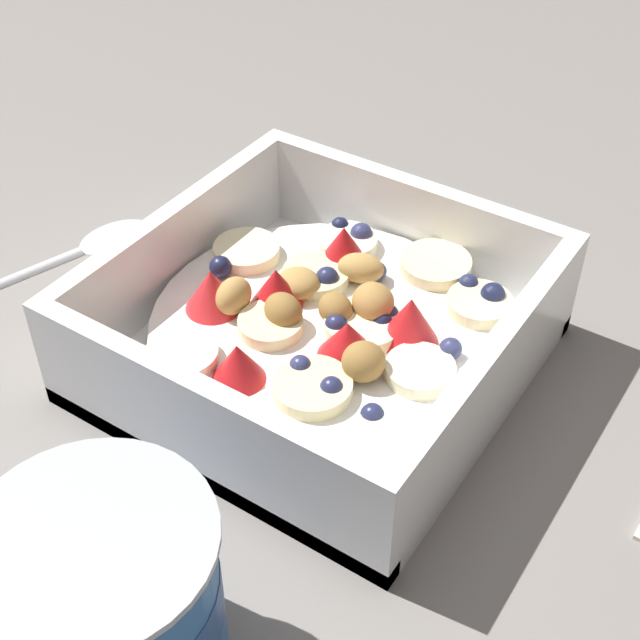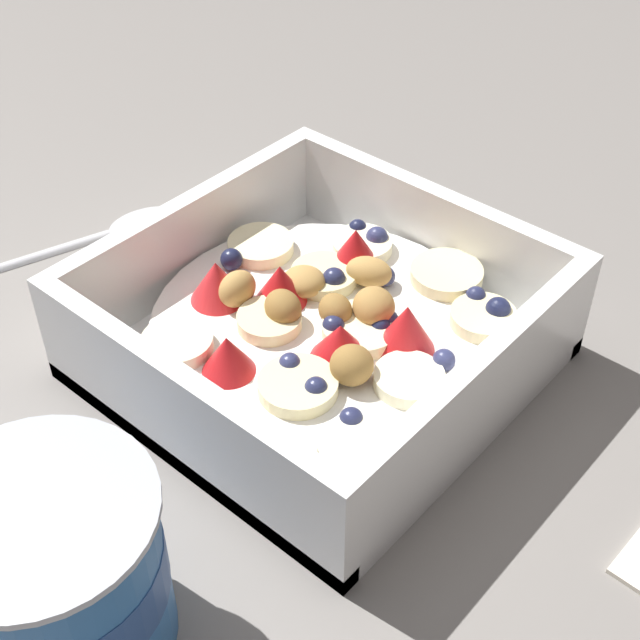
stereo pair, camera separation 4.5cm
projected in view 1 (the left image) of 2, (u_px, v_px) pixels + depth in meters
ground_plane at (342, 355)px, 0.48m from camera, size 2.40×2.40×0.00m
fruit_bowl at (321, 331)px, 0.46m from camera, size 0.20×0.20×0.06m
spoon at (76, 248)px, 0.54m from camera, size 0.07×0.17×0.01m
yogurt_cup at (106, 603)px, 0.32m from camera, size 0.09×0.09×0.08m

